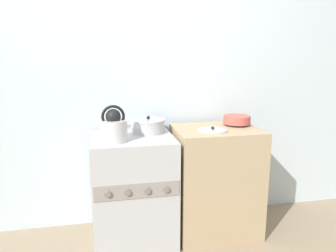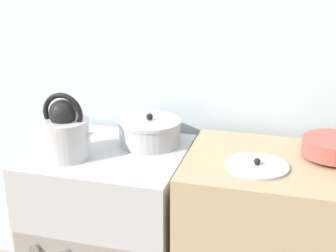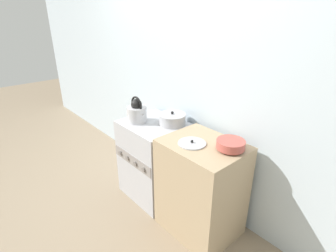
# 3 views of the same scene
# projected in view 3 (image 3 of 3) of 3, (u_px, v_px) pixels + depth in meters

# --- Properties ---
(ground_plane) EXTENTS (12.00, 12.00, 0.00)m
(ground_plane) POSITION_uv_depth(u_px,v_px,m) (135.00, 203.00, 2.75)
(ground_plane) COLOR gray
(wall_back) EXTENTS (7.00, 0.06, 2.50)m
(wall_back) POSITION_uv_depth(u_px,v_px,m) (180.00, 76.00, 2.62)
(wall_back) COLOR silver
(wall_back) RESTS_ON ground_plane
(stove) EXTENTS (0.62, 0.57, 0.83)m
(stove) POSITION_uv_depth(u_px,v_px,m) (155.00, 159.00, 2.75)
(stove) COLOR #B2B2B7
(stove) RESTS_ON ground_plane
(counter) EXTENTS (0.66, 0.52, 0.87)m
(counter) POSITION_uv_depth(u_px,v_px,m) (201.00, 188.00, 2.28)
(counter) COLOR tan
(counter) RESTS_ON ground_plane
(kettle) EXTENTS (0.24, 0.19, 0.26)m
(kettle) POSITION_uv_depth(u_px,v_px,m) (137.00, 112.00, 2.57)
(kettle) COLOR silver
(kettle) RESTS_ON stove
(cooking_pot) EXTENTS (0.26, 0.26, 0.13)m
(cooking_pot) POSITION_uv_depth(u_px,v_px,m) (172.00, 119.00, 2.53)
(cooking_pot) COLOR #B2B2B7
(cooking_pot) RESTS_ON stove
(enamel_bowl) EXTENTS (0.22, 0.22, 0.08)m
(enamel_bowl) POSITION_uv_depth(u_px,v_px,m) (231.00, 144.00, 1.99)
(enamel_bowl) COLOR #B75147
(enamel_bowl) RESTS_ON counter
(loose_pot_lid) EXTENTS (0.23, 0.23, 0.03)m
(loose_pot_lid) POSITION_uv_depth(u_px,v_px,m) (192.00, 143.00, 2.10)
(loose_pot_lid) COLOR #B2B2B7
(loose_pot_lid) RESTS_ON counter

